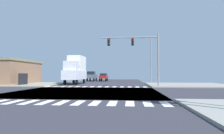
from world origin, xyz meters
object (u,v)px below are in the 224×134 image
Objects in this scene: box_truck_farside_1 at (76,69)px; pickup_leading_1 at (92,76)px; sedan_trailing_3 at (104,77)px; street_lamp at (150,56)px; traffic_signal_mast at (136,48)px.

box_truck_farside_1 is 14.53m from pickup_leading_1.
pickup_leading_1 is (0.00, 14.48, -1.27)m from box_truck_farside_1.
sedan_trailing_3 is at bearing -101.95° from box_truck_farside_1.
street_lamp reaches higher than pickup_leading_1.
traffic_signal_mast is 1.73× the size of sedan_trailing_3.
traffic_signal_mast reaches higher than pickup_leading_1.
pickup_leading_1 is (-10.14, 21.74, -3.83)m from traffic_signal_mast.
sedan_trailing_3 is (-9.96, 10.56, -3.99)m from street_lamp.
street_lamp is 15.05m from sedan_trailing_3.
traffic_signal_mast is 22.95m from sedan_trailing_3.
street_lamp is at bearing 75.44° from traffic_signal_mast.
sedan_trailing_3 is (-7.14, 21.44, -4.01)m from traffic_signal_mast.
traffic_signal_mast is 1.03× the size of box_truck_farside_1.
box_truck_farside_1 is (-10.14, 7.26, -2.56)m from traffic_signal_mast.
box_truck_farside_1 is 1.67× the size of sedan_trailing_3.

